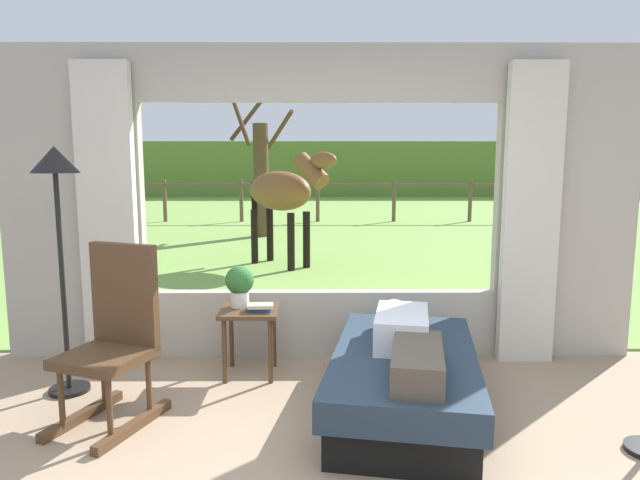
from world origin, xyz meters
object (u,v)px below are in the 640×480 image
at_px(rocking_chair, 115,336).
at_px(book_stack, 260,307).
at_px(horse, 283,192).
at_px(floor_lamp_left, 57,196).
at_px(pasture_tree, 261,174).
at_px(reclining_person, 406,339).
at_px(recliner_sofa, 404,381).
at_px(potted_plant, 240,284).
at_px(side_table, 250,321).

relative_size(rocking_chair, book_stack, 5.51).
bearing_deg(horse, floor_lamp_left, 29.27).
relative_size(horse, pasture_tree, 0.57).
bearing_deg(floor_lamp_left, rocking_chair, -40.21).
relative_size(reclining_person, pasture_tree, 0.47).
bearing_deg(recliner_sofa, rocking_chair, -168.04).
bearing_deg(book_stack, floor_lamp_left, -169.29).
distance_m(reclining_person, pasture_tree, 8.69).
bearing_deg(floor_lamp_left, potted_plant, 17.63).
distance_m(recliner_sofa, potted_plant, 1.46).
distance_m(floor_lamp_left, horse, 4.83).
distance_m(rocking_chair, floor_lamp_left, 1.08).
distance_m(recliner_sofa, book_stack, 1.22).
relative_size(side_table, floor_lamp_left, 0.30).
relative_size(reclining_person, horse, 0.83).
distance_m(recliner_sofa, rocking_chair, 1.87).
bearing_deg(reclining_person, book_stack, 156.13).
distance_m(recliner_sofa, horse, 5.22).
bearing_deg(side_table, reclining_person, -34.08).
relative_size(reclining_person, rocking_chair, 1.28).
xyz_separation_m(floor_lamp_left, pasture_tree, (0.59, 8.06, -0.07)).
bearing_deg(pasture_tree, horse, -78.77).
xyz_separation_m(potted_plant, pasture_tree, (-0.59, 7.68, 0.63)).
bearing_deg(pasture_tree, side_table, -85.05).
bearing_deg(reclining_person, floor_lamp_left, -179.94).
distance_m(rocking_chair, book_stack, 1.08).
bearing_deg(book_stack, horse, 91.05).
height_order(recliner_sofa, rocking_chair, rocking_chair).
bearing_deg(floor_lamp_left, recliner_sofa, -8.87).
bearing_deg(horse, reclining_person, 56.44).
bearing_deg(horse, potted_plant, 43.34).
relative_size(book_stack, pasture_tree, 0.07).
height_order(rocking_chair, pasture_tree, pasture_tree).
bearing_deg(floor_lamp_left, side_table, 14.04).
relative_size(recliner_sofa, pasture_tree, 0.60).
bearing_deg(potted_plant, side_table, -36.87).
height_order(reclining_person, horse, horse).
relative_size(recliner_sofa, reclining_person, 1.28).
bearing_deg(reclining_person, horse, 112.07).
bearing_deg(potted_plant, horse, 88.86).
bearing_deg(rocking_chair, floor_lamp_left, 160.71).
bearing_deg(pasture_tree, floor_lamp_left, -94.20).
distance_m(potted_plant, horse, 4.31).
distance_m(reclining_person, horse, 5.22).
height_order(book_stack, horse, horse).
height_order(floor_lamp_left, horse, horse).
bearing_deg(side_table, book_stack, -35.11).
xyz_separation_m(side_table, pasture_tree, (-0.67, 7.74, 0.91)).
relative_size(floor_lamp_left, horse, 1.00).
bearing_deg(recliner_sofa, reclining_person, -79.89).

